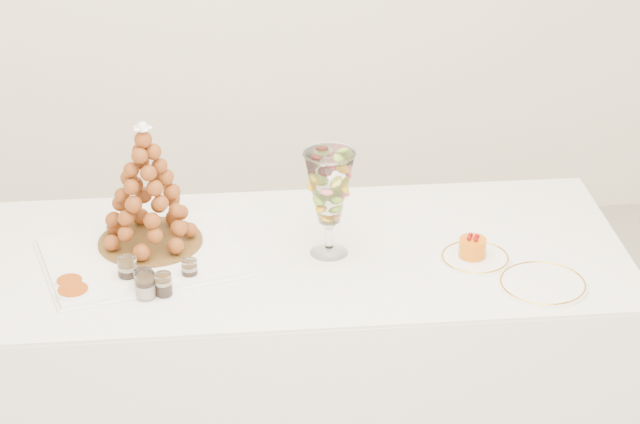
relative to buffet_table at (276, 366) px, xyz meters
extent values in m
cube|color=white|center=(0.00, 0.00, -0.01)|extent=(2.15, 0.94, 0.79)
cube|color=white|center=(0.00, 0.00, 0.40)|extent=(2.14, 0.94, 0.01)
cube|color=white|center=(-0.38, 0.02, 0.41)|extent=(0.63, 0.52, 0.02)
cylinder|color=white|center=(0.16, -0.02, 0.41)|extent=(0.11, 0.11, 0.02)
cylinder|color=white|center=(0.16, -0.02, 0.46)|extent=(0.02, 0.02, 0.08)
sphere|color=white|center=(0.16, -0.02, 0.50)|extent=(0.04, 0.04, 0.04)
cylinder|color=white|center=(0.58, -0.12, 0.41)|extent=(0.20, 0.20, 0.01)
cylinder|color=white|center=(0.73, -0.29, 0.41)|extent=(0.25, 0.25, 0.01)
cylinder|color=white|center=(-0.43, -0.10, 0.44)|extent=(0.07, 0.07, 0.07)
cylinder|color=white|center=(-0.38, -0.17, 0.44)|extent=(0.06, 0.06, 0.07)
cylinder|color=white|center=(-0.25, -0.12, 0.43)|extent=(0.06, 0.06, 0.06)
cylinder|color=white|center=(-0.38, -0.19, 0.44)|extent=(0.07, 0.07, 0.08)
cylinder|color=white|center=(-0.33, -0.19, 0.43)|extent=(0.06, 0.06, 0.07)
cylinder|color=white|center=(-0.59, -0.12, 0.41)|extent=(0.08, 0.08, 0.02)
cylinder|color=white|center=(-0.58, -0.18, 0.42)|extent=(0.09, 0.09, 0.03)
cylinder|color=brown|center=(-0.36, 0.09, 0.42)|extent=(0.31, 0.31, 0.01)
cone|color=brown|center=(-0.36, 0.09, 0.61)|extent=(0.29, 0.29, 0.37)
sphere|color=white|center=(-0.36, 0.09, 0.79)|extent=(0.04, 0.04, 0.04)
cylinder|color=#DA650A|center=(0.58, -0.11, 0.44)|extent=(0.08, 0.08, 0.06)
sphere|color=maroon|center=(0.59, -0.11, 0.47)|extent=(0.01, 0.01, 0.01)
sphere|color=maroon|center=(0.57, -0.10, 0.47)|extent=(0.01, 0.01, 0.01)
sphere|color=maroon|center=(0.56, -0.12, 0.47)|extent=(0.01, 0.01, 0.01)
sphere|color=maroon|center=(0.58, -0.13, 0.47)|extent=(0.01, 0.01, 0.01)
camera|label=1|loc=(-0.32, -3.21, 2.20)|focal=70.00mm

